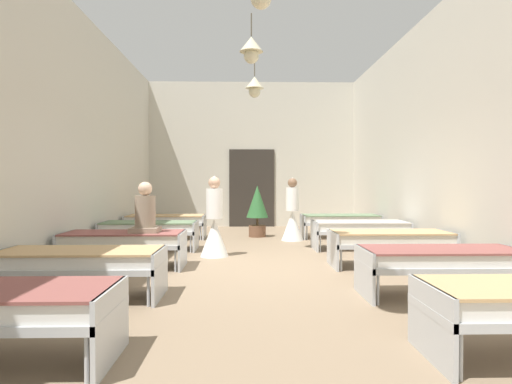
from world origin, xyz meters
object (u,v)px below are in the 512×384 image
(bed_right_row_4, at_px, (340,220))
(patient_seated_primary, at_px, (145,214))
(bed_right_row_1, at_px, (442,260))
(bed_left_row_4, at_px, (166,220))
(bed_right_row_3, at_px, (360,228))
(potted_plant, at_px, (257,207))
(nurse_mid_aisle, at_px, (292,218))
(bed_left_row_3, at_px, (150,228))
(bed_right_row_2, at_px, (390,240))
(nurse_near_aisle, at_px, (214,228))
(bed_left_row_1, at_px, (80,261))
(bed_left_row_2, at_px, (124,240))

(bed_right_row_4, relative_size, patient_seated_primary, 2.38)
(bed_right_row_1, bearing_deg, bed_left_row_4, 126.83)
(bed_right_row_3, bearing_deg, potted_plant, 133.01)
(nurse_mid_aisle, bearing_deg, bed_left_row_3, -54.14)
(bed_right_row_2, relative_size, bed_left_row_4, 1.00)
(bed_right_row_1, distance_m, nurse_near_aisle, 4.17)
(bed_left_row_4, bearing_deg, nurse_mid_aisle, -8.41)
(bed_right_row_3, xyz_separation_m, potted_plant, (-2.04, 2.18, 0.32))
(bed_right_row_4, bearing_deg, bed_left_row_3, -156.01)
(nurse_mid_aisle, bearing_deg, bed_left_row_4, -88.04)
(bed_right_row_4, relative_size, nurse_mid_aisle, 1.28)
(bed_right_row_1, distance_m, bed_right_row_2, 1.90)
(nurse_mid_aisle, bearing_deg, patient_seated_primary, -27.99)
(bed_left_row_1, bearing_deg, nurse_near_aisle, 65.44)
(nurse_near_aisle, height_order, potted_plant, nurse_near_aisle)
(bed_right_row_2, xyz_separation_m, bed_right_row_3, (0.00, 1.90, 0.00))
(bed_left_row_3, bearing_deg, bed_left_row_1, -90.00)
(bed_left_row_4, height_order, potted_plant, potted_plant)
(bed_left_row_2, xyz_separation_m, bed_left_row_3, (0.00, 1.90, 0.00))
(bed_right_row_4, relative_size, potted_plant, 1.47)
(bed_right_row_4, bearing_deg, nurse_near_aisle, -136.93)
(bed_right_row_1, relative_size, bed_left_row_3, 1.00)
(bed_left_row_3, relative_size, bed_right_row_4, 1.00)
(bed_left_row_4, relative_size, patient_seated_primary, 2.38)
(nurse_mid_aisle, bearing_deg, bed_right_row_3, 50.63)
(potted_plant, bearing_deg, bed_right_row_2, -63.50)
(bed_left_row_1, relative_size, nurse_mid_aisle, 1.28)
(bed_right_row_1, distance_m, bed_right_row_4, 5.70)
(bed_right_row_3, bearing_deg, nurse_near_aisle, -164.29)
(bed_left_row_3, relative_size, nurse_mid_aisle, 1.28)
(bed_right_row_1, relative_size, patient_seated_primary, 2.38)
(bed_left_row_1, height_order, potted_plant, potted_plant)
(bed_right_row_3, height_order, patient_seated_primary, patient_seated_primary)
(nurse_near_aisle, bearing_deg, bed_left_row_1, 81.85)
(nurse_mid_aisle, bearing_deg, bed_right_row_4, 120.49)
(bed_right_row_2, xyz_separation_m, bed_right_row_4, (0.00, 3.80, 0.00))
(bed_left_row_2, xyz_separation_m, nurse_near_aisle, (1.36, 1.08, 0.09))
(bed_right_row_1, xyz_separation_m, bed_right_row_4, (0.00, 5.70, 0.00))
(potted_plant, bearing_deg, bed_right_row_3, -46.99)
(bed_left_row_1, relative_size, potted_plant, 1.47)
(bed_right_row_4, height_order, nurse_mid_aisle, nurse_mid_aisle)
(bed_left_row_3, height_order, potted_plant, potted_plant)
(nurse_near_aisle, bearing_deg, bed_right_row_4, -120.52)
(bed_right_row_2, distance_m, nurse_near_aisle, 3.10)
(bed_right_row_4, xyz_separation_m, potted_plant, (-2.04, 0.28, 0.32))
(bed_left_row_1, height_order, bed_right_row_3, same)
(nurse_mid_aisle, bearing_deg, nurse_near_aisle, -26.14)
(bed_left_row_2, bearing_deg, bed_left_row_3, 90.00)
(patient_seated_primary, bearing_deg, bed_left_row_1, -100.72)
(bed_right_row_1, distance_m, bed_left_row_2, 4.67)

